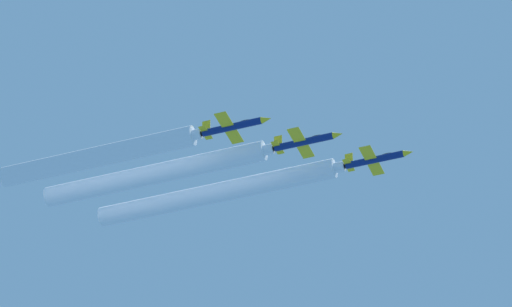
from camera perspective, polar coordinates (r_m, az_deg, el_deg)
jet_lead at (r=266.98m, az=4.09°, el=-0.19°), size 7.98×11.62×2.79m
jet_second_echelon at (r=260.94m, az=1.69°, el=0.41°), size 7.98×11.62×2.79m
jet_third_echelon at (r=255.54m, az=-0.75°, el=0.92°), size 7.98×11.62×2.79m
smoke_trail_lead at (r=273.64m, az=-1.21°, el=-1.31°), size 3.21×42.14×3.21m
smoke_trail_second_echelon at (r=268.03m, az=-3.32°, el=-0.67°), size 3.21×38.71×3.21m
smoke_trail_third_echelon at (r=262.62m, az=-5.26°, el=-0.08°), size 3.21×33.45×3.21m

